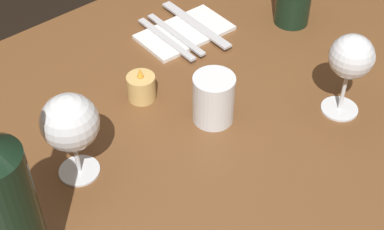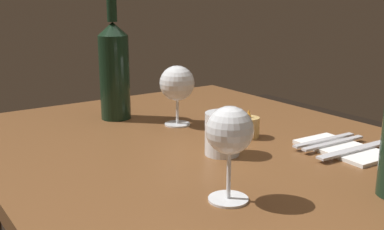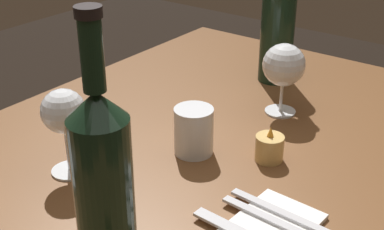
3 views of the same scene
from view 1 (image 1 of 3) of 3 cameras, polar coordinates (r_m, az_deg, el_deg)
name	(u,v)px [view 1 (image 1 of 3)]	position (r m, az deg, el deg)	size (l,w,h in m)	color
dining_table	(214,147)	(1.08, 2.16, -3.21)	(1.30, 0.90, 0.74)	brown
wine_glass_left	(351,59)	(0.99, 15.54, 5.39)	(0.08, 0.08, 0.16)	white
wine_glass_right	(70,124)	(0.86, -12.02, -0.87)	(0.09, 0.09, 0.15)	white
wine_bottle	(5,206)	(0.74, -18.14, -8.59)	(0.08, 0.08, 0.35)	black
water_tumbler	(214,100)	(0.98, 2.15, 1.45)	(0.07, 0.07, 0.09)	white
votive_candle	(141,88)	(1.04, -5.06, 2.71)	(0.05, 0.05, 0.07)	#DBB266
folded_napkin	(185,32)	(1.21, -0.73, 8.22)	(0.19, 0.12, 0.01)	white
fork_inner	(175,34)	(1.19, -1.65, 8.03)	(0.02, 0.18, 0.00)	silver
fork_outer	(166,39)	(1.18, -2.59, 7.56)	(0.02, 0.18, 0.00)	silver
table_knife	(196,24)	(1.22, 0.35, 9.00)	(0.03, 0.21, 0.00)	silver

